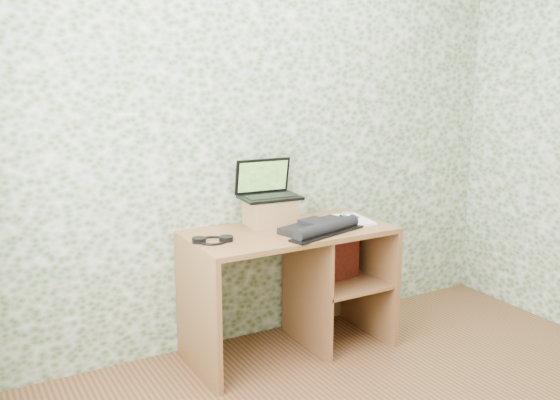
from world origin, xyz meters
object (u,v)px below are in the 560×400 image
keyboard (320,227)px  riser (270,212)px  desk (298,270)px  laptop (267,189)px  notepad (350,220)px

keyboard → riser: bearing=108.7°
desk → riser: (-0.13, 0.12, 0.35)m
laptop → keyboard: size_ratio=0.68×
riser → laptop: (-0.00, 0.04, 0.14)m
riser → keyboard: riser is taller
desk → notepad: notepad is taller
desk → laptop: 0.53m
notepad → desk: bearing=-177.9°
desk → keyboard: keyboard is taller
riser → laptop: bearing=90.0°
desk → laptop: laptop is taller
laptop → riser: bearing=-85.4°
riser → notepad: (0.48, -0.15, -0.07)m
keyboard → notepad: size_ratio=1.80×
keyboard → notepad: keyboard is taller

